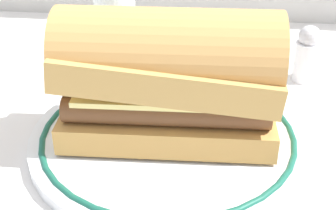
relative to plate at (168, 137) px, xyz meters
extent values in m
plane|color=silver|center=(-0.01, -0.03, -0.01)|extent=(1.50, 1.50, 0.00)
cylinder|color=white|center=(0.00, 0.00, 0.00)|extent=(0.28, 0.28, 0.01)
torus|color=#195947|center=(0.00, 0.00, 0.00)|extent=(0.26, 0.26, 0.01)
cube|color=tan|center=(0.00, 0.00, 0.02)|extent=(0.21, 0.10, 0.03)
cylinder|color=brown|center=(0.00, -0.03, 0.05)|extent=(0.19, 0.03, 0.02)
cylinder|color=brown|center=(0.00, 0.00, 0.05)|extent=(0.19, 0.03, 0.02)
cylinder|color=brown|center=(0.00, 0.03, 0.05)|extent=(0.19, 0.03, 0.02)
cube|color=#EAD67A|center=(0.00, 0.00, 0.06)|extent=(0.17, 0.10, 0.01)
cube|color=tan|center=(0.00, 0.00, 0.08)|extent=(0.21, 0.10, 0.05)
cylinder|color=tan|center=(0.00, 0.00, 0.09)|extent=(0.21, 0.09, 0.08)
cylinder|color=silver|center=(-0.10, 0.22, 0.04)|extent=(0.06, 0.06, 0.10)
cylinder|color=gold|center=(-0.10, 0.22, 0.01)|extent=(0.05, 0.05, 0.04)
cylinder|color=white|center=(0.15, 0.16, 0.02)|extent=(0.03, 0.03, 0.05)
sphere|color=silver|center=(0.15, 0.16, 0.05)|extent=(0.03, 0.03, 0.03)
camera|label=1|loc=(0.04, -0.40, 0.27)|focal=51.41mm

